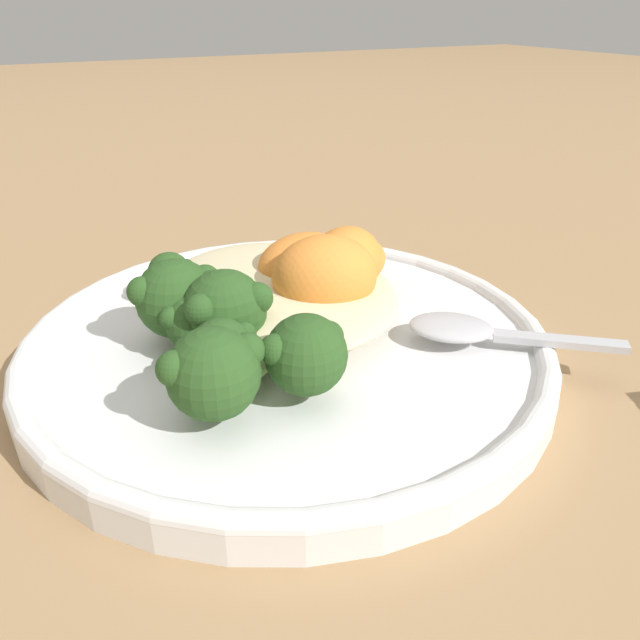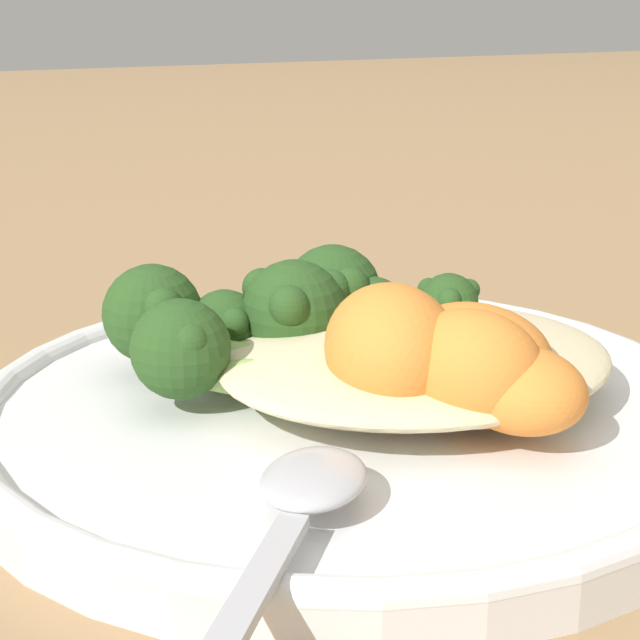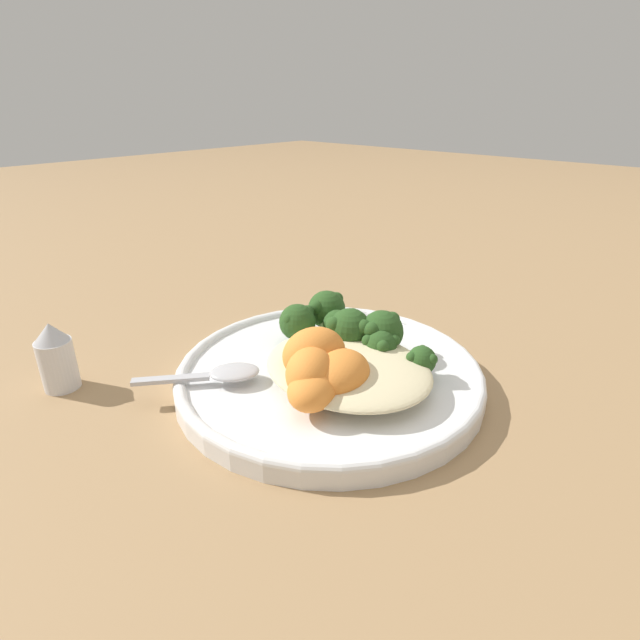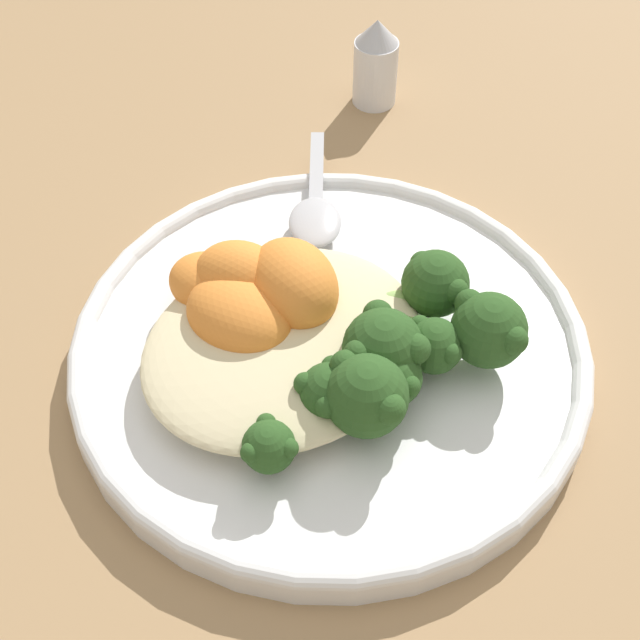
{
  "view_description": "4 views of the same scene",
  "coord_description": "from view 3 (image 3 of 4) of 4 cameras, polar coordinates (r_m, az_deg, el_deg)",
  "views": [
    {
      "loc": [
        0.28,
        -0.12,
        0.19
      ],
      "look_at": [
        0.02,
        0.02,
        0.03
      ],
      "focal_mm": 35.0,
      "sensor_mm": 36.0,
      "label": 1
    },
    {
      "loc": [
        0.17,
        0.36,
        0.17
      ],
      "look_at": [
        0.0,
        -0.01,
        0.05
      ],
      "focal_mm": 60.0,
      "sensor_mm": 36.0,
      "label": 2
    },
    {
      "loc": [
        -0.28,
        0.32,
        0.26
      ],
      "look_at": [
        0.02,
        0.0,
        0.06
      ],
      "focal_mm": 28.0,
      "sensor_mm": 36.0,
      "label": 3
    },
    {
      "loc": [
        -0.2,
        -0.24,
        0.41
      ],
      "look_at": [
        -0.01,
        0.0,
        0.05
      ],
      "focal_mm": 50.0,
      "sensor_mm": 36.0,
      "label": 4
    }
  ],
  "objects": [
    {
      "name": "broccoli_stalk_2",
      "position": [
        0.5,
        6.56,
        -1.58
      ],
      "size": [
        0.06,
        0.1,
        0.04
      ],
      "rotation": [
        0.0,
        0.0,
        4.34
      ],
      "color": "#8EB25B",
      "rests_on": "plate"
    },
    {
      "name": "sweet_potato_chunk_1",
      "position": [
        0.43,
        -1.08,
        -6.1
      ],
      "size": [
        0.07,
        0.07,
        0.04
      ],
      "primitive_type": "ellipsoid",
      "rotation": [
        0.0,
        0.0,
        5.31
      ],
      "color": "orange",
      "rests_on": "plate"
    },
    {
      "name": "broccoli_stalk_1",
      "position": [
        0.48,
        5.69,
        -3.24
      ],
      "size": [
        0.07,
        0.08,
        0.03
      ],
      "rotation": [
        0.0,
        0.0,
        4.08
      ],
      "color": "#8EB25B",
      "rests_on": "plate"
    },
    {
      "name": "ground_plane",
      "position": [
        0.5,
        1.56,
        -6.95
      ],
      "size": [
        4.0,
        4.0,
        0.0
      ],
      "primitive_type": "plane",
      "color": "#9E7A51"
    },
    {
      "name": "broccoli_stalk_3",
      "position": [
        0.51,
        3.87,
        -1.73
      ],
      "size": [
        0.03,
        0.08,
        0.03
      ],
      "rotation": [
        0.0,
        0.0,
        4.7
      ],
      "color": "#8EB25B",
      "rests_on": "plate"
    },
    {
      "name": "sweet_potato_chunk_3",
      "position": [
        0.45,
        -0.67,
        -3.85
      ],
      "size": [
        0.06,
        0.07,
        0.05
      ],
      "primitive_type": "ellipsoid",
      "rotation": [
        0.0,
        0.0,
        1.35
      ],
      "color": "orange",
      "rests_on": "plate"
    },
    {
      "name": "broccoli_stalk_4",
      "position": [
        0.5,
        2.95,
        -1.49
      ],
      "size": [
        0.05,
        0.09,
        0.04
      ],
      "rotation": [
        0.0,
        0.0,
        4.71
      ],
      "color": "#8EB25B",
      "rests_on": "plate"
    },
    {
      "name": "sweet_potato_chunk_2",
      "position": [
        0.43,
        2.22,
        -6.1
      ],
      "size": [
        0.06,
        0.07,
        0.04
      ],
      "primitive_type": "ellipsoid",
      "rotation": [
        0.0,
        0.0,
        1.82
      ],
      "color": "orange",
      "rests_on": "plate"
    },
    {
      "name": "salt_shaker",
      "position": [
        0.53,
        -27.94,
        -3.74
      ],
      "size": [
        0.03,
        0.03,
        0.07
      ],
      "color": "silver",
      "rests_on": "ground_plane"
    },
    {
      "name": "spoon",
      "position": [
        0.47,
        -10.83,
        -5.99
      ],
      "size": [
        0.09,
        0.1,
        0.01
      ],
      "rotation": [
        0.0,
        0.0,
        0.89
      ],
      "color": "#B7B7BC",
      "rests_on": "plate"
    },
    {
      "name": "broccoli_stalk_7",
      "position": [
        0.51,
        -2.13,
        -1.15
      ],
      "size": [
        0.11,
        0.08,
        0.04
      ],
      "rotation": [
        0.0,
        0.0,
        5.79
      ],
      "color": "#8EB25B",
      "rests_on": "plate"
    },
    {
      "name": "plate",
      "position": [
        0.49,
        1.12,
        -6.14
      ],
      "size": [
        0.29,
        0.29,
        0.02
      ],
      "color": "white",
      "rests_on": "ground_plane"
    },
    {
      "name": "broccoli_stalk_0",
      "position": [
        0.47,
        7.63,
        -4.59
      ],
      "size": [
        0.11,
        0.08,
        0.03
      ],
      "rotation": [
        0.0,
        0.0,
        3.76
      ],
      "color": "#8EB25B",
      "rests_on": "plate"
    },
    {
      "name": "broccoli_stalk_5",
      "position": [
        0.51,
        1.42,
        -1.54
      ],
      "size": [
        0.06,
        0.11,
        0.03
      ],
      "rotation": [
        0.0,
        0.0,
        5.12
      ],
      "color": "#8EB25B",
      "rests_on": "plate"
    },
    {
      "name": "sweet_potato_chunk_0",
      "position": [
        0.41,
        -0.85,
        -7.99
      ],
      "size": [
        0.06,
        0.06,
        0.03
      ],
      "primitive_type": "ellipsoid",
      "rotation": [
        0.0,
        0.0,
        5.11
      ],
      "color": "orange",
      "rests_on": "plate"
    },
    {
      "name": "broccoli_stalk_6",
      "position": [
        0.54,
        0.63,
        0.49
      ],
      "size": [
        0.09,
        0.11,
        0.04
      ],
      "rotation": [
        0.0,
        0.0,
        5.34
      ],
      "color": "#8EB25B",
      "rests_on": "plate"
    },
    {
      "name": "quinoa_mound",
      "position": [
        0.46,
        3.17,
        -5.38
      ],
      "size": [
        0.16,
        0.14,
        0.02
      ],
      "primitive_type": "ellipsoid",
      "color": "beige",
      "rests_on": "plate"
    }
  ]
}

